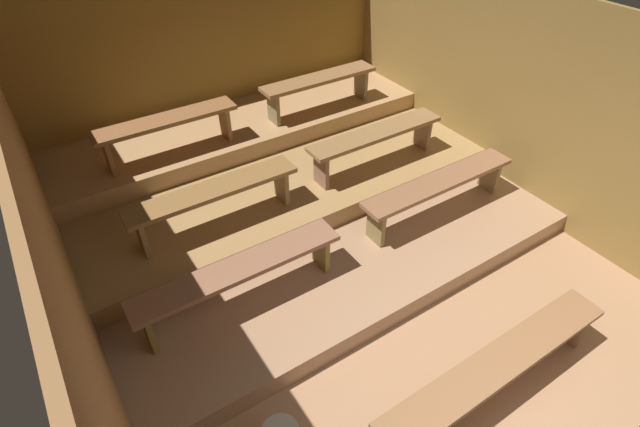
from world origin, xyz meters
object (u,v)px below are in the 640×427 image
bench_upper_right (319,83)px  bench_floor_center (497,367)px  bench_upper_left (167,125)px  bench_lower_left (239,273)px  bench_lower_right (439,186)px  bench_middle_right (376,138)px  bench_middle_left (214,195)px

bench_upper_right → bench_floor_center: bearing=-103.0°
bench_upper_left → bench_upper_right: same height
bench_lower_left → bench_lower_right: 2.44m
bench_middle_right → bench_upper_left: (-2.08, 1.24, 0.22)m
bench_floor_center → bench_upper_left: bench_upper_left is taller
bench_lower_right → bench_upper_left: (-2.26, 2.16, 0.44)m
bench_middle_left → bench_middle_right: 2.07m
bench_floor_center → bench_upper_left: bearing=106.0°
bench_middle_right → bench_middle_left: bearing=180.0°
bench_floor_center → bench_lower_right: (1.11, 1.85, 0.22)m
bench_upper_right → bench_lower_left: bearing=-136.2°
bench_middle_left → bench_lower_left: bearing=-101.3°
bench_upper_left → bench_upper_right: (2.08, 0.00, 0.00)m
bench_lower_right → bench_middle_right: size_ratio=1.11×
bench_lower_right → bench_middle_left: bench_middle_left is taller
bench_lower_right → bench_upper_right: (-0.18, 2.16, 0.44)m
bench_upper_left → bench_upper_right: size_ratio=1.00×
bench_middle_right → bench_upper_left: size_ratio=1.09×
bench_middle_left → bench_upper_left: size_ratio=1.09×
bench_lower_left → bench_upper_left: bench_upper_left is taller
bench_floor_center → bench_middle_left: bench_middle_left is taller
bench_floor_center → bench_upper_right: bearing=77.0°
bench_lower_left → bench_middle_left: (0.18, 0.92, 0.22)m
bench_middle_right → bench_upper_right: (0.01, 1.24, 0.22)m
bench_floor_center → bench_middle_left: 3.03m
bench_floor_center → bench_middle_right: bench_middle_right is taller
bench_floor_center → bench_lower_right: bearing=59.1°
bench_middle_left → bench_upper_left: bench_upper_left is taller
bench_floor_center → bench_middle_left: size_ratio=1.30×
bench_lower_right → bench_middle_right: 0.97m
bench_floor_center → bench_lower_left: bench_lower_left is taller
bench_middle_left → bench_upper_right: size_ratio=1.09×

